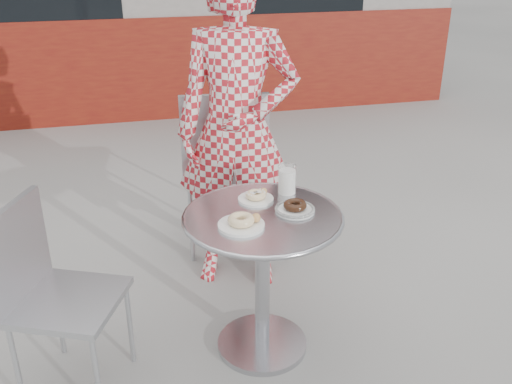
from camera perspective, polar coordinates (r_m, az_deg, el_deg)
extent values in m
plane|color=#9E9C97|center=(2.75, -0.11, -15.09)|extent=(60.00, 60.00, 0.00)
cube|color=maroon|center=(5.89, -8.71, 12.18)|extent=(6.02, 0.20, 1.00)
cylinder|color=silver|center=(2.74, 0.61, -14.89)|extent=(0.41, 0.41, 0.03)
cylinder|color=silver|center=(2.54, 0.65, -9.19)|extent=(0.07, 0.07, 0.66)
cylinder|color=silver|center=(2.37, 0.69, -2.51)|extent=(0.66, 0.66, 0.02)
torus|color=silver|center=(2.37, 0.69, -2.51)|extent=(0.68, 0.68, 0.02)
cube|color=#B0B3B8|center=(3.34, -3.32, 2.63)|extent=(0.52, 0.52, 0.03)
cube|color=#B0B3B8|center=(3.04, -3.11, 5.45)|extent=(0.47, 0.08, 0.47)
cube|color=#B0B3B8|center=(2.42, -18.19, -10.36)|extent=(0.51, 0.51, 0.03)
cube|color=#B0B3B8|center=(2.40, -22.81, -5.54)|extent=(0.18, 0.37, 0.39)
imported|color=#AC1A24|center=(2.87, -1.87, 6.09)|extent=(0.71, 0.57, 1.68)
cylinder|color=white|center=(2.49, -0.02, -0.71)|extent=(0.16, 0.16, 0.01)
torus|color=#DDA455|center=(2.48, -0.02, -0.30)|extent=(0.09, 0.09, 0.03)
sphere|color=#B77A3F|center=(2.51, 0.76, 0.08)|extent=(0.03, 0.03, 0.03)
cylinder|color=white|center=(2.27, -1.49, -3.33)|extent=(0.19, 0.19, 0.01)
torus|color=#DDA455|center=(2.26, -1.50, -2.80)|extent=(0.11, 0.11, 0.04)
sphere|color=#B77A3F|center=(2.27, 0.00, -2.59)|extent=(0.04, 0.04, 0.04)
cylinder|color=white|center=(2.40, 3.91, -1.79)|extent=(0.17, 0.17, 0.01)
torus|color=black|center=(2.39, 3.93, -1.32)|extent=(0.10, 0.10, 0.03)
torus|color=black|center=(2.40, 3.91, -1.72)|extent=(0.17, 0.17, 0.01)
cylinder|color=white|center=(2.54, 3.11, 1.05)|extent=(0.07, 0.07, 0.11)
cylinder|color=white|center=(2.54, 3.12, 1.28)|extent=(0.08, 0.08, 0.13)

